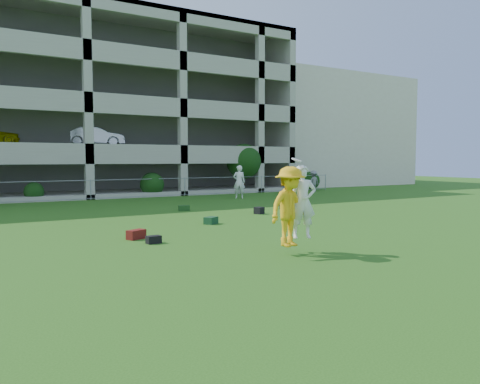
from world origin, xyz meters
TOP-DOWN VIEW (x-y plane):
  - ground at (0.00, 0.00)m, footprint 100.00×100.00m
  - stucco_building at (23.00, 28.00)m, footprint 16.00×14.00m
  - bystander_e at (8.06, 15.48)m, footprint 0.88×0.77m
  - bystander_f at (15.51, 17.45)m, footprint 1.06×0.67m
  - bag_red_a at (-2.03, 4.45)m, footprint 0.62×0.50m
  - bag_black_b at (-1.84, 3.50)m, footprint 0.42×0.29m
  - bag_green_c at (1.39, 6.24)m, footprint 0.61×0.56m
  - crate_d at (4.65, 8.00)m, footprint 0.45×0.45m
  - bag_black_e at (6.96, 9.14)m, footprint 0.64×0.40m
  - bag_green_g at (2.33, 10.81)m, footprint 0.57×0.43m
  - frisbee_contest at (0.63, 0.27)m, footprint 1.59×0.97m
  - parking_garage at (-0.01, 27.70)m, footprint 30.00×14.00m
  - fence at (0.00, 19.00)m, footprint 36.06×0.06m
  - shrub_row at (4.59, 19.70)m, footprint 34.38×2.52m

SIDE VIEW (x-z plane):
  - ground at x=0.00m, z-range 0.00..0.00m
  - bag_black_b at x=-1.84m, z-range 0.00..0.22m
  - bag_green_g at x=2.33m, z-range 0.00..0.25m
  - bag_green_c at x=1.39m, z-range 0.00..0.26m
  - bag_red_a at x=-2.03m, z-range 0.00..0.28m
  - crate_d at x=4.65m, z-range 0.00..0.30m
  - bag_black_e at x=6.96m, z-range 0.00..0.30m
  - fence at x=0.00m, z-range 0.01..1.21m
  - bystander_f at x=15.51m, z-range 0.00..1.57m
  - bystander_e at x=8.06m, z-range 0.00..2.02m
  - frisbee_contest at x=0.63m, z-range 0.12..2.34m
  - shrub_row at x=4.59m, z-range -0.24..3.26m
  - stucco_building at x=23.00m, z-range 0.00..10.00m
  - parking_garage at x=-0.01m, z-range 0.01..12.01m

